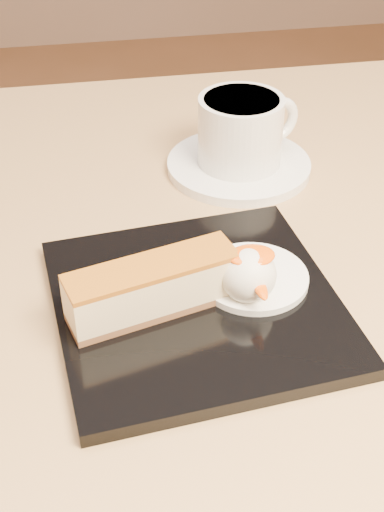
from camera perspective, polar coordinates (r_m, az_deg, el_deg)
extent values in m
cylinder|color=black|center=(0.90, -1.53, -19.52)|extent=(0.08, 0.08, 0.66)
cube|color=olive|center=(0.64, -2.04, -1.89)|extent=(0.80, 0.80, 0.04)
cube|color=black|center=(0.57, 0.36, -3.93)|extent=(0.24, 0.24, 0.01)
cube|color=brown|center=(0.56, -3.10, -3.97)|extent=(0.14, 0.07, 0.01)
cube|color=#FCDEA4|center=(0.54, -3.17, -2.42)|extent=(0.14, 0.07, 0.03)
cube|color=brown|center=(0.53, -3.23, -0.89)|extent=(0.14, 0.07, 0.00)
cylinder|color=white|center=(0.58, 4.92, -1.72)|extent=(0.09, 0.09, 0.01)
sphere|color=white|center=(0.55, 4.54, -1.52)|extent=(0.04, 0.04, 0.04)
ellipsoid|color=#FE5908|center=(0.55, 4.78, 0.03)|extent=(0.04, 0.03, 0.01)
ellipsoid|color=#307F29|center=(0.59, 1.65, -0.55)|extent=(0.02, 0.01, 0.00)
ellipsoid|color=#307F29|center=(0.60, 2.52, -0.07)|extent=(0.02, 0.02, 0.00)
ellipsoid|color=#307F29|center=(0.60, 0.69, -0.15)|extent=(0.01, 0.02, 0.00)
cylinder|color=white|center=(0.75, 3.76, 7.24)|extent=(0.15, 0.15, 0.01)
cylinder|color=white|center=(0.74, 3.88, 9.95)|extent=(0.09, 0.09, 0.07)
cylinder|color=black|center=(0.72, 3.99, 12.29)|extent=(0.08, 0.08, 0.00)
torus|color=white|center=(0.76, 6.90, 10.75)|extent=(0.05, 0.03, 0.05)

